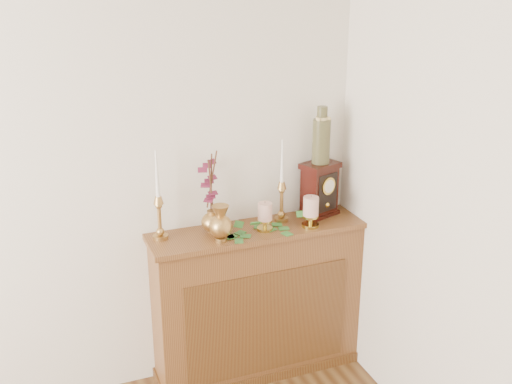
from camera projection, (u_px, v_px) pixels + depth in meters
name	position (u px, v px, depth m)	size (l,w,h in m)	color
console_shelf	(258.00, 305.00, 3.50)	(1.24, 0.34, 0.93)	brown
candlestick_left	(159.00, 211.00, 3.14)	(0.08, 0.08, 0.49)	tan
candlestick_center	(282.00, 195.00, 3.38)	(0.08, 0.08, 0.48)	tan
bud_vase	(221.00, 224.00, 3.13)	(0.13, 0.13, 0.20)	tan
ginger_jar	(210.00, 194.00, 3.23)	(0.19, 0.21, 0.47)	tan
pillar_candle_left	(265.00, 215.00, 3.27)	(0.09, 0.09, 0.17)	#B49E3F
pillar_candle_right	(311.00, 210.00, 3.32)	(0.10, 0.10, 0.19)	#B49E3F
ivy_garland	(260.00, 229.00, 3.28)	(0.52, 0.22, 0.09)	#30702A
mantel_clock	(320.00, 190.00, 3.46)	(0.25, 0.21, 0.32)	black
ceramic_vase	(321.00, 138.00, 3.36)	(0.10, 0.10, 0.33)	#193226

